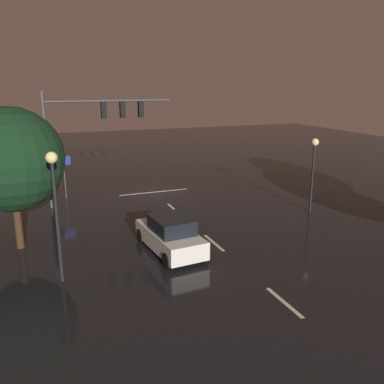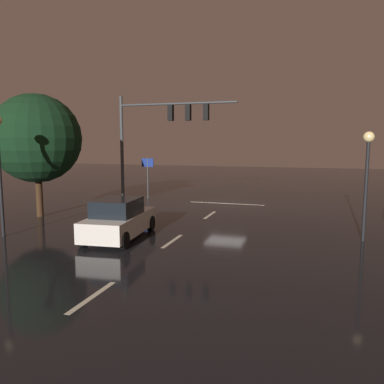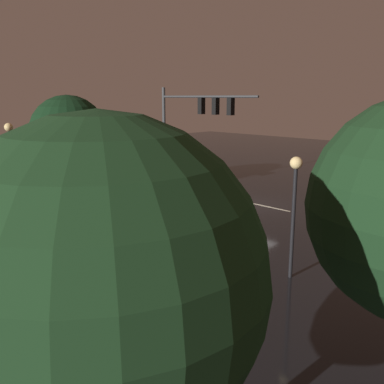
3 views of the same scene
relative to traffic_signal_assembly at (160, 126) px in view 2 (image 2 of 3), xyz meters
name	(u,v)px [view 2 (image 2 of 3)]	position (x,y,z in m)	size (l,w,h in m)	color
ground_plane	(226,204)	(-4.17, -0.91, -5.11)	(80.00, 80.00, 0.00)	black
traffic_signal_assembly	(160,126)	(0.00, 0.00, 0.00)	(7.97, 0.47, 7.07)	#383A3D
lane_dash_far	(210,215)	(-4.17, 3.09, -5.10)	(2.20, 0.16, 0.01)	beige
lane_dash_mid	(172,241)	(-4.17, 9.09, -5.10)	(2.20, 0.16, 0.01)	beige
lane_dash_near	(92,297)	(-4.17, 15.09, -5.10)	(2.20, 0.16, 0.01)	beige
stop_bar	(227,203)	(-4.17, -1.19, -5.10)	(5.00, 0.16, 0.01)	beige
car_approaching	(119,220)	(-1.87, 9.30, -4.31)	(2.25, 4.50, 1.70)	silver
street_lamp_left_kerb	(367,164)	(-11.61, 6.71, -1.94)	(0.44, 0.44, 4.44)	black
route_sign	(148,169)	(1.79, -1.88, -3.00)	(0.90, 0.09, 2.93)	#383A3D
tree_right_near	(36,139)	(4.57, 6.28, -0.89)	(4.71, 4.71, 6.58)	#382314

